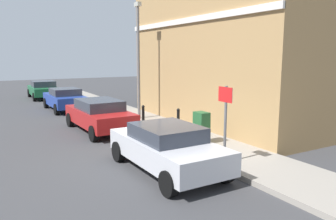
% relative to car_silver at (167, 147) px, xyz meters
% --- Properties ---
extents(ground, '(80.00, 80.00, 0.00)m').
position_rel_car_silver_xyz_m(ground, '(0.51, 1.25, -0.72)').
color(ground, '#38383A').
extents(sidewalk, '(2.38, 30.00, 0.15)m').
position_rel_car_silver_xyz_m(sidewalk, '(2.53, 7.25, -0.65)').
color(sidewalk, gray).
rests_on(sidewalk, ground).
extents(corner_building, '(7.35, 10.76, 8.17)m').
position_rel_car_silver_xyz_m(corner_building, '(7.34, 4.63, 3.36)').
color(corner_building, '#9E7A4C').
rests_on(corner_building, ground).
extents(car_silver, '(1.98, 4.21, 1.36)m').
position_rel_car_silver_xyz_m(car_silver, '(0.00, 0.00, 0.00)').
color(car_silver, '#B7B7BC').
rests_on(car_silver, ground).
extents(car_red, '(2.05, 4.43, 1.40)m').
position_rel_car_silver_xyz_m(car_red, '(-0.01, 5.95, 0.03)').
color(car_red, maroon).
rests_on(car_red, ground).
extents(car_blue, '(1.93, 4.09, 1.36)m').
position_rel_car_silver_xyz_m(car_blue, '(-0.01, 12.48, -0.00)').
color(car_blue, navy).
rests_on(car_blue, ground).
extents(car_green, '(2.00, 4.12, 1.37)m').
position_rel_car_silver_xyz_m(car_green, '(-0.13, 19.14, -0.00)').
color(car_green, '#195933').
rests_on(car_green, ground).
extents(utility_cabinet, '(0.46, 0.61, 1.15)m').
position_rel_car_silver_xyz_m(utility_cabinet, '(2.34, 1.55, -0.04)').
color(utility_cabinet, '#1E4C28').
rests_on(utility_cabinet, sidewalk).
extents(bollard_near_cabinet, '(0.14, 0.14, 1.04)m').
position_rel_car_silver_xyz_m(bollard_near_cabinet, '(2.44, 3.31, -0.02)').
color(bollard_near_cabinet, black).
rests_on(bollard_near_cabinet, sidewalk).
extents(bollard_far_kerb, '(0.14, 0.14, 1.04)m').
position_rel_car_silver_xyz_m(bollard_far_kerb, '(1.59, 4.82, -0.02)').
color(bollard_far_kerb, black).
rests_on(bollard_far_kerb, sidewalk).
extents(street_sign, '(0.08, 0.60, 2.30)m').
position_rel_car_silver_xyz_m(street_sign, '(1.61, -0.62, 0.94)').
color(street_sign, '#59595B').
rests_on(street_sign, sidewalk).
extents(lamppost, '(0.20, 0.44, 5.72)m').
position_rel_car_silver_xyz_m(lamppost, '(2.49, 7.15, 2.58)').
color(lamppost, '#59595B').
rests_on(lamppost, sidewalk).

